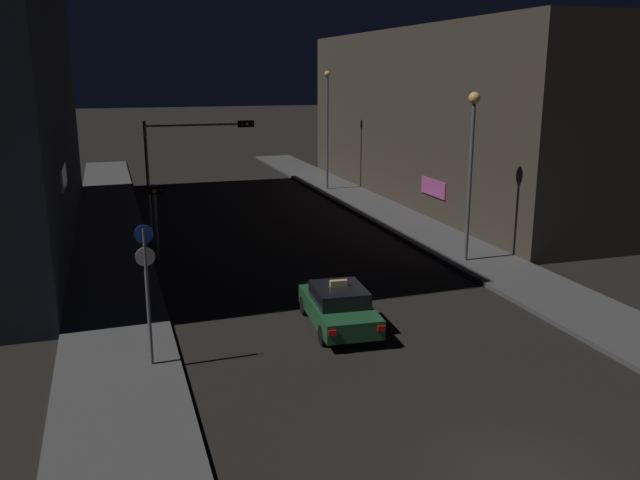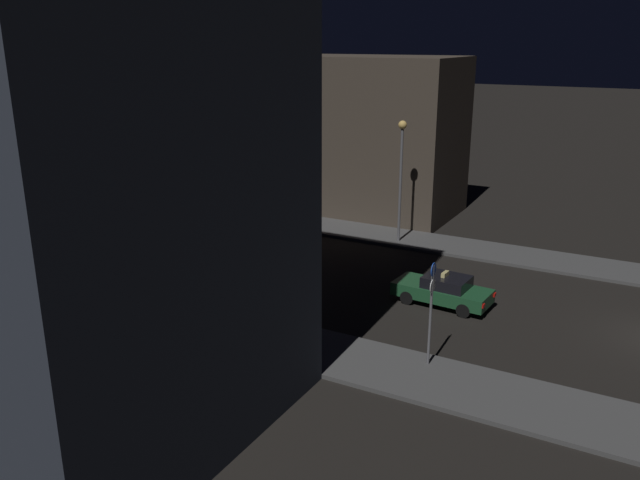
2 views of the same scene
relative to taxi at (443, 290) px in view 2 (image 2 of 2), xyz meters
name	(u,v)px [view 2 (image 2 of 2)]	position (x,y,z in m)	size (l,w,h in m)	color
sidewalk_left	(74,288)	(-6.92, 16.38, -0.65)	(3.39, 54.89, 0.17)	#4C4C4C
sidewalk_right	(254,216)	(8.51, 16.38, -0.65)	(3.39, 54.89, 0.17)	#4C4C4C
building_facade_right	(259,127)	(14.02, 19.43, 4.59)	(7.71, 30.48, 10.64)	#473D33
taxi	(443,290)	(0.00, 0.00, 0.00)	(2.11, 4.56, 1.62)	#1E512D
traffic_light_overhead	(160,195)	(-2.96, 14.01, 3.48)	(5.41, 0.42, 5.82)	slate
traffic_light_left_kerb	(200,251)	(-4.98, 9.99, 1.71)	(0.80, 0.42, 3.38)	slate
sign_pole_left	(431,305)	(-6.01, -1.46, 1.81)	(0.53, 0.10, 4.00)	slate
street_lamp_near_block	(401,161)	(7.73, 5.35, 4.25)	(0.50, 0.50, 7.14)	slate
street_lamp_far_block	(152,138)	(7.68, 24.41, 4.25)	(0.41, 0.41, 7.98)	slate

